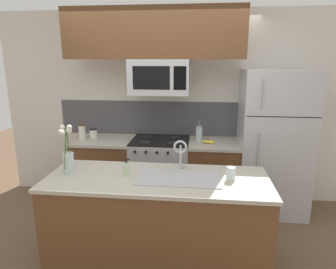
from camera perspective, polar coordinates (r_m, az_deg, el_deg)
The scene contains 19 objects.
ground_plane at distance 3.53m, azimuth -3.44°, elevation -19.61°, with size 10.00×10.00×0.00m, color brown.
rear_partition at distance 4.23m, azimuth 3.22°, elevation 5.15°, with size 5.20×0.10×2.60m, color silver.
splash_band at distance 4.22m, azimuth -0.92°, elevation 3.10°, with size 2.96×0.01×0.48m, color #4C4C51.
back_counter_left at distance 4.28m, azimuth -11.77°, elevation -6.75°, with size 0.81×0.65×0.91m.
back_counter_right at distance 4.08m, azimuth 8.48°, elevation -7.62°, with size 0.68×0.65×0.91m.
stove_range at distance 4.11m, azimuth -1.44°, elevation -7.24°, with size 0.76×0.64×0.93m.
microwave at distance 3.81m, azimuth -1.61°, elevation 10.90°, with size 0.74×0.40×0.43m.
upper_cabinet_band at distance 3.79m, azimuth -2.74°, elevation 18.66°, with size 2.18×0.34×0.60m, color brown.
refrigerator at distance 4.06m, azimuth 19.37°, elevation -1.49°, with size 0.86×0.74×1.84m.
storage_jar_tall at distance 4.18m, azimuth -16.04°, elevation 0.52°, with size 0.09×0.09×0.21m.
storage_jar_medium at distance 4.20m, azimuth -14.01°, elevation 0.18°, with size 0.11×0.11×0.13m.
banana_bunch at distance 3.87m, azimuth 7.70°, elevation -1.38°, with size 0.19×0.12×0.07m.
french_press at distance 3.97m, azimuth 5.94°, elevation 0.20°, with size 0.09×0.09×0.27m.
island_counter at distance 2.98m, azimuth -2.01°, elevation -16.25°, with size 2.05×0.78×0.91m.
kitchen_sink at distance 2.78m, azimuth 2.01°, elevation -9.62°, with size 0.76×0.41×0.16m.
sink_faucet at distance 2.88m, azimuth 2.37°, elevation -3.12°, with size 0.14×0.14×0.31m.
dish_soap_bottle at distance 2.82m, azimuth -7.93°, elevation -6.44°, with size 0.06×0.05×0.16m.
drinking_glass at distance 2.76m, azimuth 11.89°, elevation -7.29°, with size 0.08×0.08×0.12m.
flower_vase at distance 2.97m, azimuth -18.51°, elevation -4.09°, with size 0.13×0.15×0.48m.
Camera 1 is at (0.52, -2.89, 1.97)m, focal length 32.00 mm.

